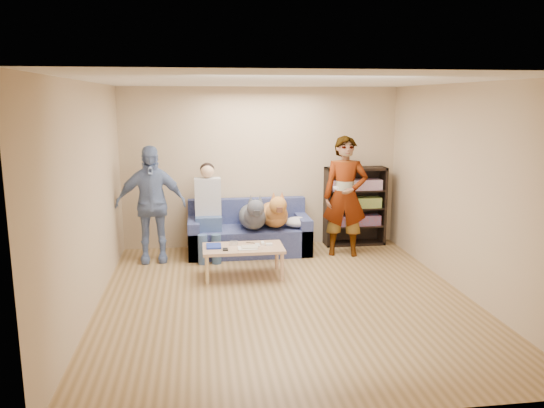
{
  "coord_description": "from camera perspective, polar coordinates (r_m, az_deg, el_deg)",
  "views": [
    {
      "loc": [
        -1.01,
        -6.05,
        2.4
      ],
      "look_at": [
        0.0,
        1.2,
        0.95
      ],
      "focal_mm": 35.0,
      "sensor_mm": 36.0,
      "label": 1
    }
  ],
  "objects": [
    {
      "name": "ground",
      "position": [
        6.59,
        1.46,
        -10.16
      ],
      "size": [
        5.0,
        5.0,
        0.0
      ],
      "primitive_type": "plane",
      "color": "olive",
      "rests_on": "ground"
    },
    {
      "name": "papers",
      "position": [
        7.18,
        -2.65,
        -4.76
      ],
      "size": [
        0.26,
        0.2,
        0.02
      ],
      "primitive_type": "cube",
      "color": "silver",
      "rests_on": "coffee_table"
    },
    {
      "name": "dog_tan",
      "position": [
        8.29,
        0.28,
        -1.0
      ],
      "size": [
        0.44,
        1.18,
        0.63
      ],
      "color": "#C7813C",
      "rests_on": "sofa"
    },
    {
      "name": "headphone_cup_b",
      "position": [
        7.34,
        -1.6,
        -4.36
      ],
      "size": [
        0.07,
        0.07,
        0.02
      ],
      "primitive_type": "cylinder",
      "color": "silver",
      "rests_on": "coffee_table"
    },
    {
      "name": "wall_right",
      "position": [
        6.96,
        20.12,
        1.42
      ],
      "size": [
        0.0,
        5.0,
        5.0
      ],
      "primitive_type": "plane",
      "rotation": [
        1.57,
        0.0,
        -1.57
      ],
      "color": "tan",
      "rests_on": "ground"
    },
    {
      "name": "bookshelf",
      "position": [
        8.93,
        8.89,
        -0.05
      ],
      "size": [
        1.0,
        0.34,
        1.3
      ],
      "color": "black",
      "rests_on": "ground"
    },
    {
      "name": "controller_a",
      "position": [
        7.39,
        -1.01,
        -4.22
      ],
      "size": [
        0.04,
        0.13,
        0.03
      ],
      "primitive_type": "cube",
      "color": "white",
      "rests_on": "coffee_table"
    },
    {
      "name": "wall_back",
      "position": [
        8.68,
        -1.18,
        3.92
      ],
      "size": [
        4.5,
        0.0,
        4.5
      ],
      "primitive_type": "plane",
      "rotation": [
        1.57,
        0.0,
        0.0
      ],
      "color": "tan",
      "rests_on": "ground"
    },
    {
      "name": "person_standing_left",
      "position": [
        8.06,
        -12.91,
        -0.02
      ],
      "size": [
        1.04,
        0.48,
        1.74
      ],
      "primitive_type": "imported",
      "rotation": [
        0.0,
        0.0,
        0.06
      ],
      "color": "#738EB8",
      "rests_on": "ground"
    },
    {
      "name": "sofa",
      "position": [
        8.46,
        -2.52,
        -3.33
      ],
      "size": [
        1.9,
        0.85,
        0.82
      ],
      "color": "#515B93",
      "rests_on": "ground"
    },
    {
      "name": "wall_front",
      "position": [
        3.85,
        7.61,
        -5.48
      ],
      "size": [
        4.5,
        0.0,
        4.5
      ],
      "primitive_type": "plane",
      "rotation": [
        -1.57,
        0.0,
        0.0
      ],
      "color": "tan",
      "rests_on": "ground"
    },
    {
      "name": "notebook_blue",
      "position": [
        7.3,
        -6.29,
        -4.51
      ],
      "size": [
        0.2,
        0.26,
        0.03
      ],
      "primitive_type": "cube",
      "color": "#1B3199",
      "rests_on": "coffee_table"
    },
    {
      "name": "wallet",
      "position": [
        7.14,
        -5.04,
        -4.88
      ],
      "size": [
        0.07,
        0.12,
        0.02
      ],
      "primitive_type": "cube",
      "color": "black",
      "rests_on": "coffee_table"
    },
    {
      "name": "controller_b",
      "position": [
        7.32,
        -0.31,
        -4.36
      ],
      "size": [
        0.09,
        0.06,
        0.03
      ],
      "primitive_type": "cube",
      "color": "white",
      "rests_on": "coffee_table"
    },
    {
      "name": "person_seated",
      "position": [
        8.19,
        -6.88,
        -0.34
      ],
      "size": [
        0.4,
        0.73,
        1.47
      ],
      "color": "#3E508A",
      "rests_on": "sofa"
    },
    {
      "name": "ceiling",
      "position": [
        6.14,
        1.58,
        13.06
      ],
      "size": [
        5.0,
        5.0,
        0.0
      ],
      "primitive_type": "plane",
      "rotation": [
        3.14,
        0.0,
        0.0
      ],
      "color": "white",
      "rests_on": "ground"
    },
    {
      "name": "magazine",
      "position": [
        7.2,
        -2.43,
        -4.61
      ],
      "size": [
        0.22,
        0.17,
        0.01
      ],
      "primitive_type": "cube",
      "color": "#BFB399",
      "rests_on": "coffee_table"
    },
    {
      "name": "wall_left",
      "position": [
        6.28,
        -19.19,
        0.48
      ],
      "size": [
        0.0,
        5.0,
        5.0
      ],
      "primitive_type": "plane",
      "rotation": [
        1.57,
        0.0,
        1.57
      ],
      "color": "tan",
      "rests_on": "ground"
    },
    {
      "name": "held_controller",
      "position": [
        7.98,
        6.91,
        1.75
      ],
      "size": [
        0.06,
        0.13,
        0.03
      ],
      "primitive_type": "cube",
      "rotation": [
        0.0,
        0.0,
        0.11
      ],
      "color": "white",
      "rests_on": "person_standing_right"
    },
    {
      "name": "blanket",
      "position": [
        8.33,
        2.84,
        -1.95
      ],
      "size": [
        0.45,
        0.38,
        0.16
      ],
      "primitive_type": "ellipsoid",
      "color": "#BBBBC1",
      "rests_on": "sofa"
    },
    {
      "name": "person_standing_right",
      "position": [
        8.25,
        7.87,
        0.82
      ],
      "size": [
        0.76,
        0.59,
        1.86
      ],
      "primitive_type": "imported",
      "rotation": [
        0.0,
        0.0,
        -0.24
      ],
      "color": "gray",
      "rests_on": "ground"
    },
    {
      "name": "pen_orange",
      "position": [
        7.12,
        -3.17,
        -4.94
      ],
      "size": [
        0.13,
        0.06,
        0.01
      ],
      "primitive_type": "cylinder",
      "rotation": [
        0.0,
        1.57,
        0.35
      ],
      "color": "#C74C1C",
      "rests_on": "coffee_table"
    },
    {
      "name": "coffee_table",
      "position": [
        7.28,
        -3.11,
        -4.97
      ],
      "size": [
        1.1,
        0.6,
        0.42
      ],
      "color": "tan",
      "rests_on": "ground"
    },
    {
      "name": "headphone_cup_a",
      "position": [
        7.27,
        -1.53,
        -4.53
      ],
      "size": [
        0.07,
        0.07,
        0.02
      ],
      "primitive_type": "cylinder",
      "color": "silver",
      "rests_on": "coffee_table"
    },
    {
      "name": "camera_silver",
      "position": [
        7.37,
        -4.13,
        -4.21
      ],
      "size": [
        0.11,
        0.06,
        0.05
      ],
      "primitive_type": "cube",
      "color": "#B7B7BC",
      "rests_on": "coffee_table"
    },
    {
      "name": "dog_gray",
      "position": [
        8.16,
        -2.06,
        -1.24
      ],
      "size": [
        0.42,
        1.26,
        0.61
      ],
      "color": "#52565E",
      "rests_on": "sofa"
    },
    {
      "name": "pen_black",
      "position": [
        7.45,
        -2.31,
        -4.18
      ],
      "size": [
        0.13,
        0.08,
        0.01
      ],
      "primitive_type": "cylinder",
      "rotation": [
        0.0,
        1.57,
        -0.52
      ],
      "color": "black",
      "rests_on": "coffee_table"
    }
  ]
}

